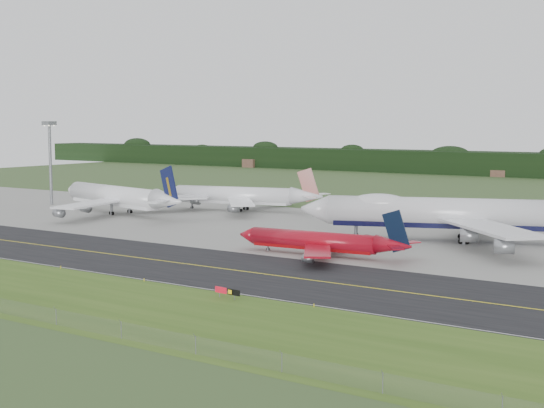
{
  "coord_description": "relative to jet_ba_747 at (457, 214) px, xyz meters",
  "views": [
    {
      "loc": [
        84.7,
        -115.98,
        27.2
      ],
      "look_at": [
        -4.57,
        22.0,
        9.48
      ],
      "focal_mm": 50.0,
      "sensor_mm": 36.0,
      "label": 1
    }
  ],
  "objects": [
    {
      "name": "edge_marker_left",
      "position": [
        -51.04,
        -72.01,
        -6.16
      ],
      "size": [
        0.16,
        0.16,
        0.5
      ],
      "primitive_type": "cylinder",
      "color": "yellow",
      "rests_on": "ground"
    },
    {
      "name": "floodlight_mast",
      "position": [
        -140.16,
        3.13,
        12.63
      ],
      "size": [
        3.43,
        3.43,
        27.64
      ],
      "color": "slate",
      "rests_on": "ground"
    },
    {
      "name": "jet_navy_gold",
      "position": [
        -102.01,
        -3.76,
        -1.32
      ],
      "size": [
        59.65,
        51.07,
        15.51
      ],
      "color": "white",
      "rests_on": "ground"
    },
    {
      "name": "taxiway_sign",
      "position": [
        -10.5,
        -74.66,
        -5.25
      ],
      "size": [
        4.96,
        0.64,
        1.66
      ],
      "color": "slate",
      "rests_on": "ground"
    },
    {
      "name": "apron",
      "position": [
        -26.86,
        -0.51,
        -6.4
      ],
      "size": [
        400.0,
        78.0,
        0.01
      ],
      "primitive_type": "cube",
      "color": "gray",
      "rests_on": "ground"
    },
    {
      "name": "grass_verge",
      "position": [
        -26.86,
        -86.51,
        -6.41
      ],
      "size": [
        400.0,
        30.0,
        0.01
      ],
      "primitive_type": "cube",
      "color": "#365719",
      "rests_on": "ground"
    },
    {
      "name": "edge_marker_center",
      "position": [
        -30.17,
        -72.01,
        -6.16
      ],
      "size": [
        0.16,
        0.16,
        0.5
      ],
      "primitive_type": "cylinder",
      "color": "yellow",
      "rests_on": "ground"
    },
    {
      "name": "perimeter_fence",
      "position": [
        -26.86,
        -99.51,
        -5.31
      ],
      "size": [
        320.0,
        0.1,
        320.0
      ],
      "color": "slate",
      "rests_on": "ground"
    },
    {
      "name": "taxiway",
      "position": [
        -26.86,
        -55.51,
        -6.4
      ],
      "size": [
        400.0,
        32.0,
        0.02
      ],
      "primitive_type": "cube",
      "color": "black",
      "rests_on": "ground"
    },
    {
      "name": "jet_red_737",
      "position": [
        -16.82,
        -33.21,
        -3.53
      ],
      "size": [
        38.62,
        31.42,
        10.42
      ],
      "color": "maroon",
      "rests_on": "ground"
    },
    {
      "name": "jet_star_tail",
      "position": [
        -76.29,
        22.74,
        -1.83
      ],
      "size": [
        51.67,
        42.42,
        13.76
      ],
      "color": "white",
      "rests_on": "ground"
    },
    {
      "name": "jet_ba_747",
      "position": [
        0.0,
        0.0,
        0.0
      ],
      "size": [
        72.6,
        58.46,
        18.84
      ],
      "color": "silver",
      "rests_on": "ground"
    },
    {
      "name": "edge_marker_right",
      "position": [
        3.46,
        -72.01,
        -6.16
      ],
      "size": [
        0.16,
        0.16,
        0.5
      ],
      "primitive_type": "cylinder",
      "color": "yellow",
      "rests_on": "ground"
    },
    {
      "name": "taxiway_edge_line",
      "position": [
        -26.86,
        -71.01,
        -6.38
      ],
      "size": [
        400.0,
        0.25,
        0.0
      ],
      "primitive_type": "cube",
      "color": "silver",
      "rests_on": "taxiway"
    },
    {
      "name": "ground",
      "position": [
        -26.86,
        -51.51,
        -6.41
      ],
      "size": [
        600.0,
        600.0,
        0.0
      ],
      "primitive_type": "plane",
      "color": "#324E24",
      "rests_on": "ground"
    },
    {
      "name": "taxiway_centreline",
      "position": [
        -26.86,
        -55.51,
        -6.38
      ],
      "size": [
        400.0,
        0.4,
        0.0
      ],
      "primitive_type": "cube",
      "color": "yellow",
      "rests_on": "taxiway"
    }
  ]
}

